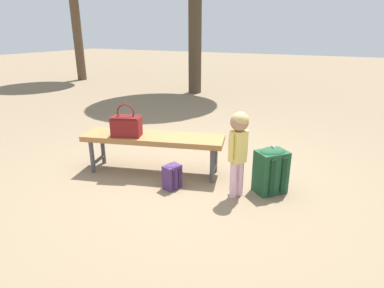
{
  "coord_description": "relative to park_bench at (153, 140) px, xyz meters",
  "views": [
    {
      "loc": [
        1.46,
        -2.95,
        1.58
      ],
      "look_at": [
        0.03,
        -0.11,
        0.45
      ],
      "focal_mm": 30.18,
      "sensor_mm": 36.0,
      "label": 1
    }
  ],
  "objects": [
    {
      "name": "park_bench",
      "position": [
        0.0,
        0.0,
        0.0
      ],
      "size": [
        1.65,
        0.82,
        0.45
      ],
      "color": "#9E6B3D",
      "rests_on": "ground"
    },
    {
      "name": "backpack_small",
      "position": [
        0.39,
        -0.26,
        -0.25
      ],
      "size": [
        0.19,
        0.21,
        0.3
      ],
      "color": "#4C2D66",
      "rests_on": "ground"
    },
    {
      "name": "handbag",
      "position": [
        -0.25,
        -0.14,
        0.18
      ],
      "size": [
        0.36,
        0.28,
        0.37
      ],
      "color": "maroon",
      "rests_on": "park_bench"
    },
    {
      "name": "child_standing",
      "position": [
        1.05,
        -0.12,
        0.18
      ],
      "size": [
        0.18,
        0.21,
        0.87
      ],
      "color": "#E5B2C6",
      "rests_on": "ground"
    },
    {
      "name": "ground_plane",
      "position": [
        0.49,
        0.06,
        -0.39
      ],
      "size": [
        40.0,
        40.0,
        0.0
      ],
      "primitive_type": "plane",
      "color": "#7F6B51",
      "rests_on": "ground"
    },
    {
      "name": "backpack_large",
      "position": [
        1.32,
        0.13,
        -0.14
      ],
      "size": [
        0.36,
        0.37,
        0.51
      ],
      "color": "#1E4C2D",
      "rests_on": "ground"
    }
  ]
}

